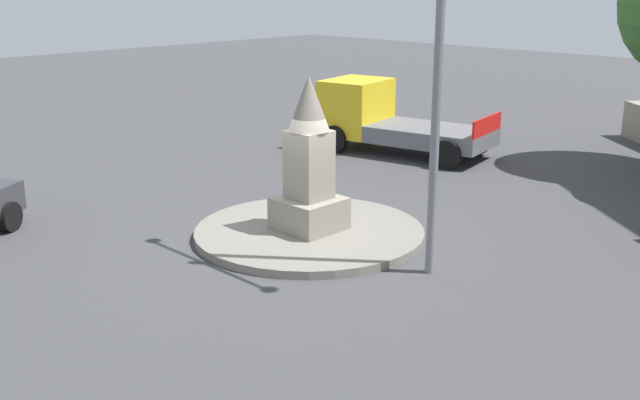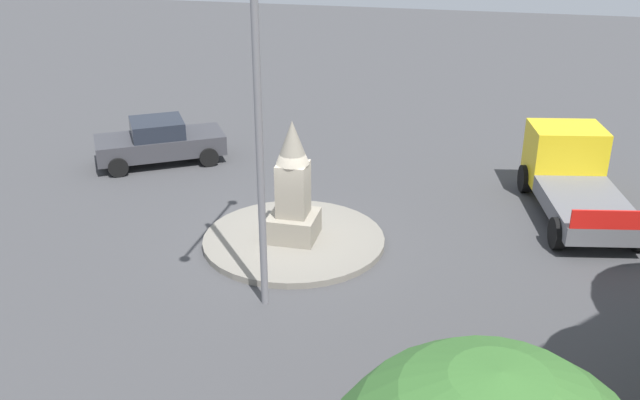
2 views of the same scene
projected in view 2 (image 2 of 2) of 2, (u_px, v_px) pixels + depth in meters
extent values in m
plane|color=#424244|center=(294.00, 243.00, 18.77)|extent=(80.00, 80.00, 0.00)
cylinder|color=gray|center=(294.00, 240.00, 18.73)|extent=(4.79, 4.79, 0.17)
cube|color=gray|center=(294.00, 226.00, 18.56)|extent=(1.23, 1.23, 0.67)
cube|color=gray|center=(293.00, 189.00, 18.14)|extent=(0.77, 0.77, 1.41)
cone|color=gray|center=(292.00, 142.00, 17.63)|extent=(0.84, 0.84, 1.13)
cylinder|color=slate|center=(259.00, 143.00, 14.52)|extent=(0.16, 0.16, 7.65)
cube|color=#38383D|center=(160.00, 145.00, 23.97)|extent=(3.71, 4.51, 0.64)
cube|color=#1E232D|center=(157.00, 128.00, 23.71)|extent=(2.26, 2.29, 0.55)
cylinder|color=black|center=(118.00, 167.00, 22.92)|extent=(0.52, 0.66, 0.64)
cylinder|color=black|center=(115.00, 150.00, 24.43)|extent=(0.52, 0.66, 0.64)
cylinder|color=black|center=(209.00, 157.00, 23.77)|extent=(0.52, 0.66, 0.64)
cylinder|color=black|center=(200.00, 141.00, 25.29)|extent=(0.52, 0.66, 0.64)
cube|color=yellow|center=(564.00, 154.00, 21.28)|extent=(2.04, 2.37, 1.72)
cube|color=slate|center=(588.00, 209.00, 19.14)|extent=(3.87, 2.72, 0.49)
cube|color=red|center=(612.00, 220.00, 17.35)|extent=(0.43, 1.98, 0.50)
cylinder|color=black|center=(525.00, 179.00, 21.76)|extent=(0.88, 0.43, 0.84)
cylinder|color=black|center=(594.00, 180.00, 21.68)|extent=(0.88, 0.43, 0.84)
cylinder|color=black|center=(557.00, 233.00, 18.33)|extent=(0.88, 0.43, 0.84)
cylinder|color=black|center=(639.00, 235.00, 18.25)|extent=(0.88, 0.43, 0.84)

